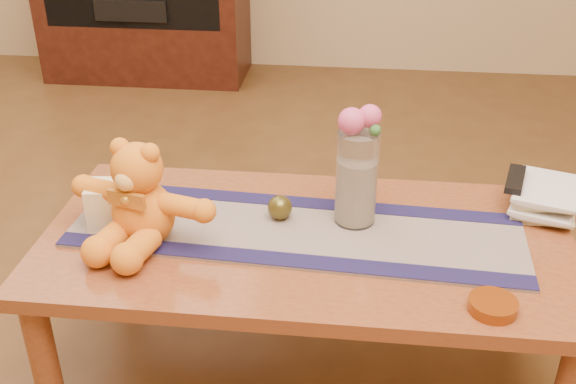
# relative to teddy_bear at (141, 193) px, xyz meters

# --- Properties ---
(floor) EXTENTS (5.50, 5.50, 0.00)m
(floor) POSITION_rel_teddy_bear_xyz_m (0.42, 0.06, -0.59)
(floor) COLOR #4E3116
(floor) RESTS_ON ground
(coffee_table_top) EXTENTS (1.40, 0.70, 0.04)m
(coffee_table_top) POSITION_rel_teddy_bear_xyz_m (0.42, 0.06, -0.16)
(coffee_table_top) COLOR brown
(coffee_table_top) RESTS_ON floor
(table_leg_fl) EXTENTS (0.07, 0.07, 0.41)m
(table_leg_fl) POSITION_rel_teddy_bear_xyz_m (-0.22, -0.23, -0.38)
(table_leg_fl) COLOR brown
(table_leg_fl) RESTS_ON floor
(table_leg_bl) EXTENTS (0.07, 0.07, 0.41)m
(table_leg_bl) POSITION_rel_teddy_bear_xyz_m (-0.22, 0.35, -0.38)
(table_leg_bl) COLOR brown
(table_leg_bl) RESTS_ON floor
(table_leg_br) EXTENTS (0.07, 0.07, 0.41)m
(table_leg_br) POSITION_rel_teddy_bear_xyz_m (1.06, 0.35, -0.38)
(table_leg_br) COLOR brown
(table_leg_br) RESTS_ON floor
(persian_runner) EXTENTS (1.22, 0.41, 0.01)m
(persian_runner) POSITION_rel_teddy_bear_xyz_m (0.39, 0.08, -0.13)
(persian_runner) COLOR #1F1947
(persian_runner) RESTS_ON coffee_table_top
(runner_border_near) EXTENTS (1.20, 0.12, 0.00)m
(runner_border_near) POSITION_rel_teddy_bear_xyz_m (0.38, -0.07, -0.13)
(runner_border_near) COLOR #17143D
(runner_border_near) RESTS_ON persian_runner
(runner_border_far) EXTENTS (1.20, 0.12, 0.00)m
(runner_border_far) POSITION_rel_teddy_bear_xyz_m (0.39, 0.22, -0.13)
(runner_border_far) COLOR #17143D
(runner_border_far) RESTS_ON persian_runner
(teddy_bear) EXTENTS (0.45, 0.40, 0.26)m
(teddy_bear) POSITION_rel_teddy_bear_xyz_m (0.00, 0.00, 0.00)
(teddy_bear) COLOR orange
(teddy_bear) RESTS_ON persian_runner
(pillar_candle) EXTENTS (0.11, 0.11, 0.12)m
(pillar_candle) POSITION_rel_teddy_bear_xyz_m (-0.11, 0.05, -0.07)
(pillar_candle) COLOR #F7E9B6
(pillar_candle) RESTS_ON persian_runner
(candle_wick) EXTENTS (0.00, 0.00, 0.01)m
(candle_wick) POSITION_rel_teddy_bear_xyz_m (-0.11, 0.05, -0.00)
(candle_wick) COLOR black
(candle_wick) RESTS_ON pillar_candle
(glass_vase) EXTENTS (0.11, 0.11, 0.26)m
(glass_vase) POSITION_rel_teddy_bear_xyz_m (0.54, 0.14, 0.00)
(glass_vase) COLOR silver
(glass_vase) RESTS_ON persian_runner
(potpourri_fill) EXTENTS (0.09, 0.09, 0.18)m
(potpourri_fill) POSITION_rel_teddy_bear_xyz_m (0.54, 0.14, -0.04)
(potpourri_fill) COLOR beige
(potpourri_fill) RESTS_ON glass_vase
(rose_left) EXTENTS (0.07, 0.07, 0.07)m
(rose_left) POSITION_rel_teddy_bear_xyz_m (0.52, 0.13, 0.17)
(rose_left) COLOR #CC4878
(rose_left) RESTS_ON glass_vase
(rose_right) EXTENTS (0.06, 0.06, 0.06)m
(rose_right) POSITION_rel_teddy_bear_xyz_m (0.57, 0.15, 0.18)
(rose_right) COLOR #CC4878
(rose_right) RESTS_ON glass_vase
(blue_flower_back) EXTENTS (0.04, 0.04, 0.04)m
(blue_flower_back) POSITION_rel_teddy_bear_xyz_m (0.55, 0.18, 0.16)
(blue_flower_back) COLOR #5159AF
(blue_flower_back) RESTS_ON glass_vase
(blue_flower_side) EXTENTS (0.04, 0.04, 0.04)m
(blue_flower_side) POSITION_rel_teddy_bear_xyz_m (0.51, 0.16, 0.15)
(blue_flower_side) COLOR #5159AF
(blue_flower_side) RESTS_ON glass_vase
(leaf_sprig) EXTENTS (0.03, 0.03, 0.03)m
(leaf_sprig) POSITION_rel_teddy_bear_xyz_m (0.58, 0.12, 0.15)
(leaf_sprig) COLOR #33662D
(leaf_sprig) RESTS_ON glass_vase
(bronze_ball) EXTENTS (0.08, 0.08, 0.07)m
(bronze_ball) POSITION_rel_teddy_bear_xyz_m (0.34, 0.13, -0.10)
(bronze_ball) COLOR #4A4418
(bronze_ball) RESTS_ON persian_runner
(book_bottom) EXTENTS (0.21, 0.25, 0.02)m
(book_bottom) POSITION_rel_teddy_bear_xyz_m (0.98, 0.30, -0.13)
(book_bottom) COLOR beige
(book_bottom) RESTS_ON coffee_table_top
(book_lower) EXTENTS (0.23, 0.27, 0.02)m
(book_lower) POSITION_rel_teddy_bear_xyz_m (0.99, 0.29, -0.11)
(book_lower) COLOR beige
(book_lower) RESTS_ON book_bottom
(book_upper) EXTENTS (0.20, 0.25, 0.02)m
(book_upper) POSITION_rel_teddy_bear_xyz_m (0.98, 0.30, -0.09)
(book_upper) COLOR beige
(book_upper) RESTS_ON book_lower
(book_top) EXTENTS (0.23, 0.26, 0.02)m
(book_top) POSITION_rel_teddy_bear_xyz_m (0.99, 0.29, -0.07)
(book_top) COLOR beige
(book_top) RESTS_ON book_upper
(tv_remote) EXTENTS (0.09, 0.17, 0.02)m
(tv_remote) POSITION_rel_teddy_bear_xyz_m (0.98, 0.29, -0.05)
(tv_remote) COLOR black
(tv_remote) RESTS_ON book_top
(amber_dish) EXTENTS (0.11, 0.11, 0.03)m
(amber_dish) POSITION_rel_teddy_bear_xyz_m (0.86, -0.20, -0.12)
(amber_dish) COLOR #BF5914
(amber_dish) RESTS_ON coffee_table_top
(stereo_lower) EXTENTS (0.42, 0.28, 0.12)m
(stereo_lower) POSITION_rel_teddy_bear_xyz_m (-0.78, 2.41, -0.13)
(stereo_lower) COLOR black
(stereo_lower) RESTS_ON media_cabinet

